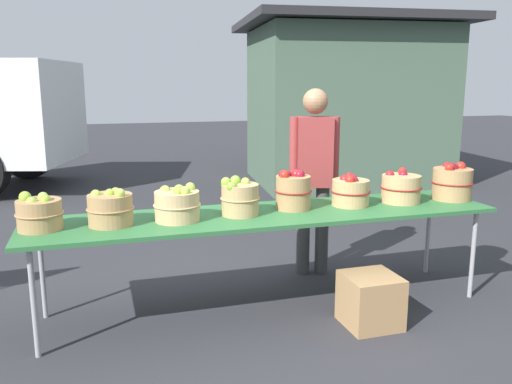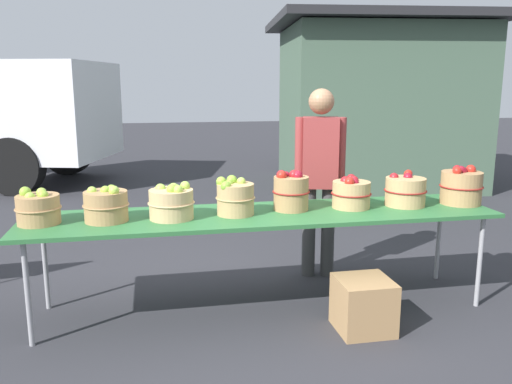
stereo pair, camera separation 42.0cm
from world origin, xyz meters
name	(u,v)px [view 2 (the right image)]	position (x,y,z in m)	size (l,w,h in m)	color
ground_plane	(264,307)	(0.00, 0.00, 0.00)	(40.00, 40.00, 0.00)	#2D2D33
market_table	(264,217)	(0.00, 0.00, 0.72)	(3.50, 0.76, 0.75)	#2D6B38
apple_basket_green_0	(38,208)	(-1.59, 0.00, 0.86)	(0.31, 0.31, 0.26)	#A87F51
apple_basket_green_1	(106,205)	(-1.13, -0.01, 0.86)	(0.32, 0.32, 0.27)	#A87F51
apple_basket_green_2	(172,202)	(-0.68, -0.03, 0.87)	(0.33, 0.33, 0.26)	tan
apple_basket_green_3	(235,197)	(-0.22, 0.00, 0.88)	(0.29, 0.29, 0.29)	tan
apple_basket_red_0	(291,191)	(0.22, 0.06, 0.90)	(0.29, 0.29, 0.31)	#A87F51
apple_basket_red_1	(351,193)	(0.70, 0.04, 0.87)	(0.31, 0.31, 0.26)	tan
apple_basket_red_2	(405,191)	(1.15, 0.03, 0.87)	(0.33, 0.33, 0.27)	tan
apple_basket_red_3	(461,186)	(1.62, 0.00, 0.89)	(0.34, 0.34, 0.31)	#A87F51
vendor_adult	(320,168)	(0.63, 0.60, 0.98)	(0.43, 0.29, 1.66)	#3F3F3F
food_kiosk	(377,102)	(2.95, 4.68, 1.38)	(3.80, 3.28, 2.74)	#47604C
produce_crate	(363,305)	(0.60, -0.51, 0.19)	(0.37, 0.37, 0.37)	#A87F51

